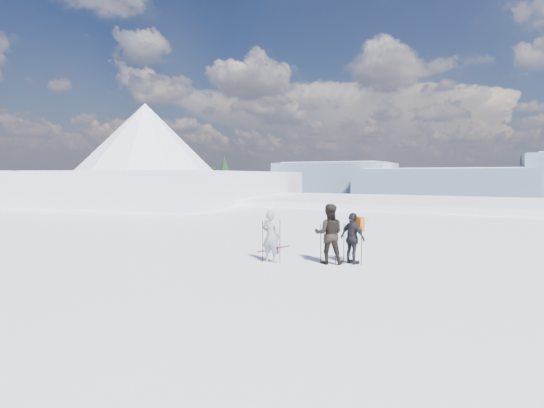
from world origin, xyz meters
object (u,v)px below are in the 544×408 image
(skier_dark, at_px, (329,234))
(skis_loose, at_px, (276,249))
(skier_pack, at_px, (353,238))
(skier_grey, at_px, (271,236))

(skier_dark, xyz_separation_m, skis_loose, (-2.54, 1.43, -0.89))
(skier_dark, bearing_deg, skier_pack, -175.84)
(skier_dark, distance_m, skis_loose, 3.05)
(skier_grey, xyz_separation_m, skier_pack, (2.31, 0.90, -0.03))
(skier_grey, bearing_deg, skier_pack, -156.31)
(skier_grey, bearing_deg, skis_loose, -64.61)
(skier_dark, height_order, skier_pack, skier_dark)
(skier_pack, relative_size, skis_loose, 0.93)
(skier_dark, xyz_separation_m, skier_pack, (0.65, 0.29, -0.13))
(skis_loose, bearing_deg, skier_grey, -66.94)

